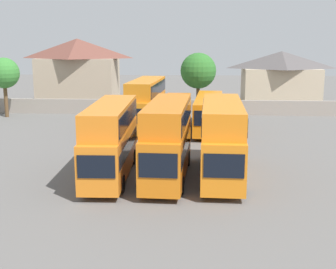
{
  "coord_description": "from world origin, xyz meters",
  "views": [
    {
      "loc": [
        1.86,
        -29.03,
        9.06
      ],
      "look_at": [
        0.0,
        3.0,
        2.3
      ],
      "focal_mm": 48.41,
      "sensor_mm": 36.0,
      "label": 1
    }
  ],
  "objects": [
    {
      "name": "depot_boundary_wall",
      "position": [
        0.0,
        25.99,
        0.9
      ],
      "size": [
        56.0,
        0.5,
        1.8
      ],
      "primitive_type": "cube",
      "color": "gray",
      "rests_on": "ground"
    },
    {
      "name": "bus_2",
      "position": [
        0.17,
        -0.06,
        2.85
      ],
      "size": [
        2.93,
        10.22,
        5.07
      ],
      "rotation": [
        0.0,
        0.0,
        -1.62
      ],
      "color": "orange",
      "rests_on": "ground"
    },
    {
      "name": "bus_4",
      "position": [
        -3.0,
        16.39,
        2.85
      ],
      "size": [
        3.31,
        10.42,
        5.07
      ],
      "rotation": [
        0.0,
        0.0,
        -1.65
      ],
      "color": "orange",
      "rests_on": "ground"
    },
    {
      "name": "tree_behind_wall",
      "position": [
        -20.39,
        22.99,
        5.15
      ],
      "size": [
        3.58,
        3.58,
        6.99
      ],
      "color": "brown",
      "rests_on": "ground"
    },
    {
      "name": "bus_3",
      "position": [
        3.73,
        0.37,
        2.82
      ],
      "size": [
        2.94,
        10.51,
        5.02
      ],
      "rotation": [
        0.0,
        0.0,
        -1.61
      ],
      "color": "orange",
      "rests_on": "ground"
    },
    {
      "name": "bus_1",
      "position": [
        -3.62,
        0.02,
        2.76
      ],
      "size": [
        2.69,
        10.38,
        4.91
      ],
      "rotation": [
        0.0,
        0.0,
        -1.55
      ],
      "color": "orange",
      "rests_on": "ground"
    },
    {
      "name": "tree_left_of_lot",
      "position": [
        2.34,
        28.49,
        5.15
      ],
      "size": [
        4.5,
        4.5,
        7.43
      ],
      "color": "brown",
      "rests_on": "ground"
    },
    {
      "name": "house_terrace_centre",
      "position": [
        14.04,
        35.95,
        3.8
      ],
      "size": [
        11.03,
        6.4,
        7.44
      ],
      "color": "#C6B293",
      "rests_on": "ground"
    },
    {
      "name": "ground",
      "position": [
        0.0,
        18.0,
        0.0
      ],
      "size": [
        140.0,
        140.0,
        0.0
      ],
      "primitive_type": "plane",
      "color": "#605E5B"
    },
    {
      "name": "bus_5",
      "position": [
        -0.01,
        15.71,
        1.87
      ],
      "size": [
        2.98,
        10.29,
        3.27
      ],
      "rotation": [
        0.0,
        0.0,
        -1.62
      ],
      "color": "orange",
      "rests_on": "ground"
    },
    {
      "name": "bus_6",
      "position": [
        3.36,
        16.23,
        1.94
      ],
      "size": [
        3.28,
        11.96,
        3.39
      ],
      "rotation": [
        0.0,
        0.0,
        -1.63
      ],
      "color": "orange",
      "rests_on": "ground"
    },
    {
      "name": "house_terrace_left",
      "position": [
        -14.52,
        34.34,
        4.68
      ],
      "size": [
        11.2,
        7.09,
        9.17
      ],
      "color": "tan",
      "rests_on": "ground"
    }
  ]
}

